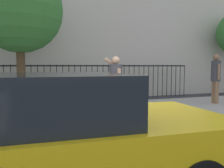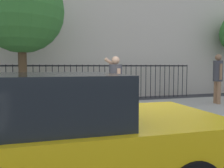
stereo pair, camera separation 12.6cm
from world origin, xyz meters
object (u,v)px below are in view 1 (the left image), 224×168
pedestrian_on_phone (116,83)px  street_tree_mid (19,10)px  taxi_yellow (50,139)px  pedestrian_walking (216,75)px

pedestrian_on_phone → street_tree_mid: (-2.41, 3.17, 2.37)m
pedestrian_on_phone → taxi_yellow: bearing=-122.4°
pedestrian_walking → street_tree_mid: size_ratio=0.37×
taxi_yellow → street_tree_mid: (-0.45, 6.26, 2.77)m
pedestrian_on_phone → pedestrian_walking: size_ratio=0.90×
street_tree_mid → pedestrian_on_phone: bearing=-52.8°
pedestrian_on_phone → pedestrian_walking: bearing=15.6°
street_tree_mid → pedestrian_walking: bearing=-16.0°
pedestrian_on_phone → pedestrian_walking: pedestrian_walking is taller
pedestrian_on_phone → street_tree_mid: bearing=127.2°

